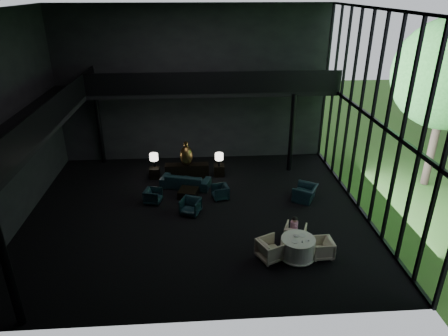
{
  "coord_description": "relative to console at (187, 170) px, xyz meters",
  "views": [
    {
      "loc": [
        0.14,
        -14.54,
        8.71
      ],
      "look_at": [
        1.18,
        0.5,
        1.81
      ],
      "focal_mm": 32.0,
      "sensor_mm": 36.0,
      "label": 1
    }
  ],
  "objects": [
    {
      "name": "coffee_cup",
      "position": [
        4.28,
        -6.92,
        0.45
      ],
      "size": [
        0.08,
        0.08,
        0.05
      ],
      "primitive_type": "cylinder",
      "rotation": [
        0.0,
        0.0,
        -0.22
      ],
      "color": "white",
      "rests_on": "saucer"
    },
    {
      "name": "mezzanine_left",
      "position": [
        -5.54,
        -3.53,
        3.66
      ],
      "size": [
        2.0,
        12.0,
        0.25
      ],
      "primitive_type": "cube",
      "color": "black",
      "rests_on": "wall_left"
    },
    {
      "name": "table_lamp_left",
      "position": [
        -1.6,
        0.13,
        0.69
      ],
      "size": [
        0.42,
        0.42,
        0.7
      ],
      "color": "black",
      "rests_on": "side_table_left"
    },
    {
      "name": "dining_chair_west",
      "position": [
        3.01,
        -6.81,
        0.12
      ],
      "size": [
        1.14,
        1.17,
        0.93
      ],
      "primitive_type": "imported",
      "rotation": [
        0.0,
        0.0,
        2.01
      ],
      "color": "beige",
      "rests_on": "floor"
    },
    {
      "name": "ceiling",
      "position": [
        0.46,
        -3.53,
        7.66
      ],
      "size": [
        14.0,
        12.0,
        0.02
      ],
      "primitive_type": "cube",
      "color": "black",
      "rests_on": "ground"
    },
    {
      "name": "plate_a",
      "position": [
        3.8,
        -6.92,
        0.41
      ],
      "size": [
        0.26,
        0.26,
        0.02
      ],
      "primitive_type": "cylinder",
      "rotation": [
        0.0,
        0.0,
        -0.07
      ],
      "color": "white",
      "rests_on": "dining_table"
    },
    {
      "name": "dining_chair_north",
      "position": [
        4.1,
        -5.83,
        0.03
      ],
      "size": [
        0.93,
        0.91,
        0.74
      ],
      "primitive_type": "imported",
      "rotation": [
        0.0,
        0.0,
        2.74
      ],
      "color": "beige",
      "rests_on": "floor"
    },
    {
      "name": "mezzanine_back",
      "position": [
        1.46,
        1.47,
        3.66
      ],
      "size": [
        12.0,
        2.0,
        0.25
      ],
      "primitive_type": "cube",
      "color": "black",
      "rests_on": "wall_back"
    },
    {
      "name": "wall_back",
      "position": [
        0.46,
        2.47,
        3.66
      ],
      "size": [
        14.0,
        0.04,
        8.0
      ],
      "primitive_type": "cube",
      "color": "black",
      "rests_on": "ground"
    },
    {
      "name": "cream_pot",
      "position": [
        4.04,
        -6.99,
        0.44
      ],
      "size": [
        0.07,
        0.07,
        0.06
      ],
      "primitive_type": "cylinder",
      "rotation": [
        0.0,
        0.0,
        -0.41
      ],
      "color": "#99999E",
      "rests_on": "dining_table"
    },
    {
      "name": "child",
      "position": [
        4.04,
        -5.81,
        0.4
      ],
      "size": [
        0.28,
        0.28,
        0.59
      ],
      "rotation": [
        0.0,
        0.0,
        3.14
      ],
      "color": "#EE9EC1",
      "rests_on": "dining_chair_north"
    },
    {
      "name": "sofa",
      "position": [
        -0.06,
        -1.11,
        0.16
      ],
      "size": [
        2.67,
        1.43,
        1.0
      ],
      "primitive_type": "imported",
      "rotation": [
        0.0,
        0.0,
        2.86
      ],
      "color": "black",
      "rests_on": "floor"
    },
    {
      "name": "lounge_armchair_east",
      "position": [
        1.51,
        -2.34,
        -0.02
      ],
      "size": [
        0.69,
        0.72,
        0.64
      ],
      "primitive_type": "imported",
      "rotation": [
        0.0,
        0.0,
        -1.38
      ],
      "color": "black",
      "rests_on": "floor"
    },
    {
      "name": "floor",
      "position": [
        0.46,
        -3.53,
        -0.34
      ],
      "size": [
        14.0,
        12.0,
        0.02
      ],
      "primitive_type": "cube",
      "color": "black",
      "rests_on": "ground"
    },
    {
      "name": "bronze_urn",
      "position": [
        -0.0,
        -0.07,
        0.85
      ],
      "size": [
        0.63,
        0.63,
        1.18
      ],
      "color": "#B37D41",
      "rests_on": "console"
    },
    {
      "name": "console",
      "position": [
        0.0,
        0.0,
        0.0
      ],
      "size": [
        2.16,
        0.49,
        0.69
      ],
      "primitive_type": "cube",
      "color": "black",
      "rests_on": "floor"
    },
    {
      "name": "railing_back",
      "position": [
        1.46,
        0.47,
        4.26
      ],
      "size": [
        12.0,
        0.06,
        1.0
      ],
      "primitive_type": "cube",
      "color": "black",
      "rests_on": "mezzanine_back"
    },
    {
      "name": "curtain_wall",
      "position": [
        7.41,
        -3.53,
        3.66
      ],
      "size": [
        0.2,
        12.0,
        8.0
      ],
      "primitive_type": null,
      "color": "black",
      "rests_on": "ground"
    },
    {
      "name": "side_table_right",
      "position": [
        1.6,
        0.06,
        -0.06
      ],
      "size": [
        0.51,
        0.51,
        0.57
      ],
      "primitive_type": "cube",
      "color": "black",
      "rests_on": "floor"
    },
    {
      "name": "column_sw",
      "position": [
        -4.54,
        -9.23,
        1.66
      ],
      "size": [
        0.24,
        0.24,
        4.0
      ],
      "primitive_type": "cylinder",
      "color": "black",
      "rests_on": "floor"
    },
    {
      "name": "column_nw",
      "position": [
        -4.54,
        2.17,
        1.66
      ],
      "size": [
        0.24,
        0.24,
        4.0
      ],
      "primitive_type": "cylinder",
      "color": "black",
      "rests_on": "floor"
    },
    {
      "name": "side_table_left",
      "position": [
        -1.6,
        -0.0,
        -0.07
      ],
      "size": [
        0.49,
        0.49,
        0.54
      ],
      "primitive_type": "cube",
      "color": "black",
      "rests_on": "floor"
    },
    {
      "name": "wall_front",
      "position": [
        0.46,
        -9.53,
        3.66
      ],
      "size": [
        14.0,
        0.04,
        8.0
      ],
      "primitive_type": "cube",
      "color": "black",
      "rests_on": "ground"
    },
    {
      "name": "wall_left",
      "position": [
        -6.54,
        -3.53,
        3.66
      ],
      "size": [
        0.04,
        12.0,
        8.0
      ],
      "primitive_type": "cube",
      "color": "black",
      "rests_on": "ground"
    },
    {
      "name": "plate_b",
      "position": [
        4.13,
        -6.57,
        0.42
      ],
      "size": [
        0.3,
        0.3,
        0.02
      ],
      "primitive_type": "cylinder",
      "rotation": [
        0.0,
        0.0,
        -0.26
      ],
      "color": "white",
      "rests_on": "dining_table"
    },
    {
      "name": "railing_left",
      "position": [
        -4.54,
        -3.53,
        4.26
      ],
      "size": [
        0.06,
        12.0,
        1.0
      ],
      "primitive_type": "cube",
      "color": "black",
      "rests_on": "mezzanine_left"
    },
    {
      "name": "table_lamp_right",
      "position": [
        1.6,
        -0.07,
        0.71
      ],
      "size": [
        0.41,
        0.41,
        0.68
      ],
      "color": "black",
      "rests_on": "side_table_right"
    },
    {
      "name": "lounge_armchair_west",
      "position": [
        -1.44,
        -2.53,
        -0.02
      ],
      "size": [
        0.72,
        0.75,
        0.65
      ],
      "primitive_type": "imported",
      "rotation": [
        0.0,
        0.0,
        1.34
      ],
      "color": "black",
      "rests_on": "floor"
    },
    {
      "name": "lounge_armchair_south",
      "position": [
        0.2,
        -3.59,
        0.04
      ],
      "size": [
        0.94,
        0.92,
        0.76
      ],
      "primitive_type": "imported",
      "rotation": [
        0.0,
        0.0,
        -0.38
      ],
      "color": "black",
      "rests_on": "floor"
    },
    {
      "name": "saucer",
      "position": [
        4.22,
        -6.91,
        0.41
      ],
      "size": [
        0.2,
        0.2,
        0.01
      ],
      "primitive_type": "cylinder",
      "rotation": [
        0.0,
        0.0,
        0.34
      ],
      "color": "white",
      "rests_on": "dining_table"
    },
    {
      "name": "column_ne",
      "position": [
        5.26,
        0.47,
        1.66
      ],
      "size": [
        0.24,
        0.24,
        4.0
      ],
      "primitive_type": "cylinder",
      "color": "black",
      "rests_on": "floor"
    },
    {
      "name": "dining_table",
      "position": [
        3.96,
        -6.76,
        -0.02
      ],
      "size": [
        1.35,
        1.35,
        0.75
      ],
      "color": "white",
      "rests_on": "floor"
    },
    {
      "name": "dining_chair_east",
      "position": [
        4.81,
        -6.8,
        0.02
      ],
      "size": [
        0.69,
        0.73,
        0.73
      ],
      "primitive_type": "imported",
      "rotation": [
        0.0,
        0.0,
        -1.53
      ],
      "color": "beige",
      "rests_on": "floor"
    },
    {
      "name": "cereal_bowl",
      "position": [
        3.89,
        -6.63,
        0.45
      ],
      "size": [
        0.16,
        0.16,
        0.08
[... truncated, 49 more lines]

